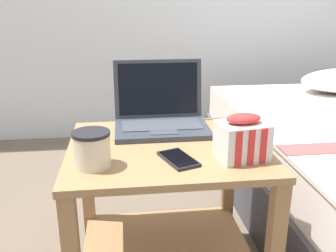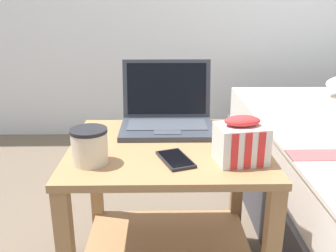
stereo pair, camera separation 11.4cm
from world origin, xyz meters
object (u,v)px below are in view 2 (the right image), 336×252
object	(u,v)px
mug_front_left	(89,144)
snack_bag	(241,141)
cell_phone	(175,159)
laptop	(167,115)

from	to	relation	value
mug_front_left	snack_bag	bearing A→B (deg)	0.01
snack_bag	cell_phone	size ratio (longest dim) A/B	1.00
snack_bag	cell_phone	bearing A→B (deg)	178.18
snack_bag	cell_phone	distance (m)	0.20
laptop	snack_bag	bearing A→B (deg)	-56.03
laptop	mug_front_left	world-z (taller)	laptop
mug_front_left	snack_bag	world-z (taller)	snack_bag
snack_bag	cell_phone	world-z (taller)	snack_bag
snack_bag	cell_phone	xyz separation A→B (m)	(-0.19, 0.01, -0.06)
laptop	snack_bag	size ratio (longest dim) A/B	2.13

